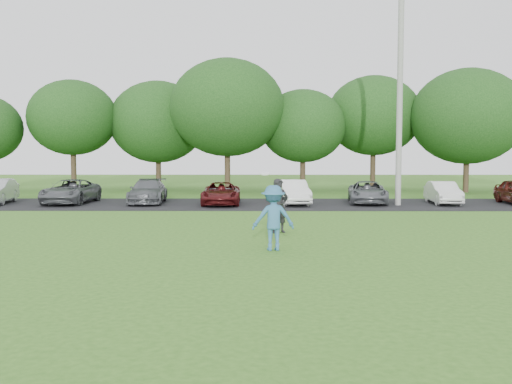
% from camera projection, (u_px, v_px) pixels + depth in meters
% --- Properties ---
extents(ground, '(100.00, 100.00, 0.00)m').
position_uv_depth(ground, '(255.00, 248.00, 15.60)').
color(ground, '#32661D').
rests_on(ground, ground).
extents(parking_lot, '(32.00, 6.50, 0.03)m').
position_uv_depth(parking_lot, '(257.00, 204.00, 28.56)').
color(parking_lot, black).
rests_on(parking_lot, ground).
extents(utility_pole, '(0.28, 0.28, 10.90)m').
position_uv_depth(utility_pole, '(400.00, 93.00, 27.51)').
color(utility_pole, gray).
rests_on(utility_pole, ground).
extents(frisbee_player, '(1.21, 0.80, 2.11)m').
position_uv_depth(frisbee_player, '(273.00, 218.00, 15.24)').
color(frisbee_player, teal).
rests_on(frisbee_player, ground).
extents(camera_bystander, '(0.77, 0.67, 1.77)m').
position_uv_depth(camera_bystander, '(279.00, 206.00, 18.53)').
color(camera_bystander, black).
rests_on(camera_bystander, ground).
extents(parked_cars, '(27.97, 4.86, 1.25)m').
position_uv_depth(parked_cars, '(239.00, 192.00, 28.58)').
color(parked_cars, '#AEB1B5').
rests_on(parked_cars, parking_lot).
extents(tree_row, '(42.39, 9.85, 8.64)m').
position_uv_depth(tree_row, '(281.00, 118.00, 37.94)').
color(tree_row, '#38281C').
rests_on(tree_row, ground).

